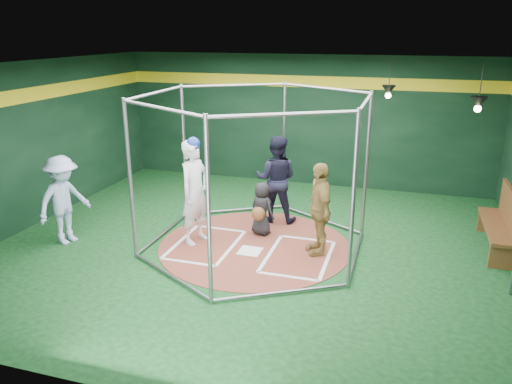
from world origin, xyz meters
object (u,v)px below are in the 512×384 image
(umpire, at_px, (276,179))
(dugout_bench, at_px, (503,221))
(batter_figure, at_px, (195,191))
(visitor_leopard, at_px, (319,209))

(umpire, xyz_separation_m, dugout_bench, (4.60, -0.20, -0.38))
(batter_figure, relative_size, umpire, 1.11)
(dugout_bench, bearing_deg, umpire, 177.50)
(visitor_leopard, relative_size, dugout_bench, 0.88)
(umpire, bearing_deg, batter_figure, 48.15)
(batter_figure, bearing_deg, dugout_bench, 13.54)
(batter_figure, bearing_deg, visitor_leopard, 4.72)
(visitor_leopard, height_order, dugout_bench, visitor_leopard)
(visitor_leopard, height_order, umpire, umpire)
(batter_figure, height_order, umpire, batter_figure)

